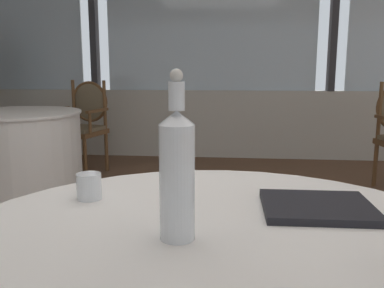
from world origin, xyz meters
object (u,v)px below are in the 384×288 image
water_tumbler (89,186)px  menu_book (317,207)px  water_bottle (177,172)px  dining_chair_0_0 (84,119)px

water_tumbler → menu_book: 0.63m
water_bottle → menu_book: size_ratio=1.30×
water_tumbler → menu_book: (0.63, -0.04, -0.03)m
water_tumbler → dining_chair_0_0: bearing=110.4°
water_tumbler → dining_chair_0_0: 3.44m
water_bottle → water_tumbler: (-0.29, 0.25, -0.11)m
water_tumbler → dining_chair_0_0: size_ratio=0.08×
water_bottle → dining_chair_0_0: (-1.48, 3.47, -0.33)m
menu_book → water_tumbler: bearing=175.9°
menu_book → dining_chair_0_0: bearing=118.7°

